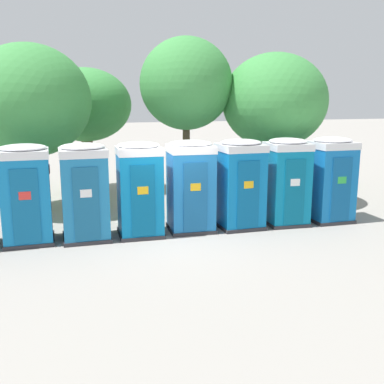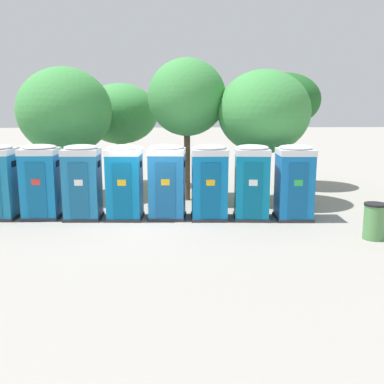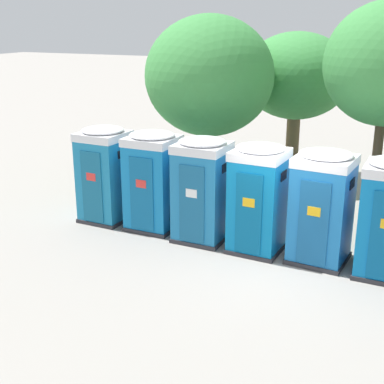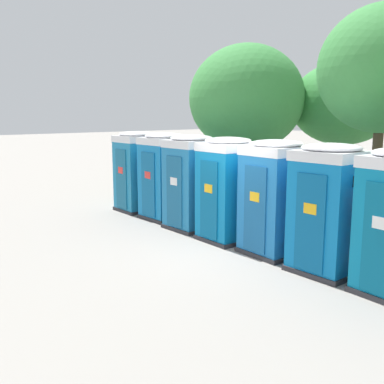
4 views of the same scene
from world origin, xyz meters
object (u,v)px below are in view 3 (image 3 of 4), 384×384
Objects in this scene: portapotty_3 at (258,198)px; street_tree_0 at (209,77)px; portapotty_0 at (105,174)px; street_tree_3 at (296,77)px; portapotty_2 at (202,189)px; portapotty_1 at (153,180)px; portapotty_4 at (322,206)px.

street_tree_0 is (-2.73, 3.55, 2.28)m from portapotty_3.
street_tree_3 reaches higher than portapotty_0.
street_tree_3 reaches higher than portapotty_2.
portapotty_4 is (4.30, -0.21, -0.00)m from portapotty_1.
street_tree_3 is at bearing 109.86° from portapotty_4.
portapotty_0 is 1.00× the size of portapotty_3.
portapotty_1 is 4.02m from street_tree_0.
portapotty_2 is at bearing -69.58° from street_tree_0.
portapotty_4 is at bearing -2.85° from portapotty_1.
portapotty_1 and portapotty_4 have the same top height.
portapotty_4 is (5.74, -0.21, -0.00)m from portapotty_0.
street_tree_3 is (-0.82, 6.28, 2.10)m from portapotty_3.
portapotty_1 is 6.72m from street_tree_3.
portapotty_1 is 0.48× the size of street_tree_0.
portapotty_4 is at bearing 1.00° from portapotty_3.
street_tree_3 reaches higher than portapotty_4.
portapotty_0 and portapotty_3 have the same top height.
street_tree_0 is (-1.29, 3.48, 2.28)m from portapotty_2.
street_tree_3 is (0.61, 6.21, 2.10)m from portapotty_2.
portapotty_1 and portapotty_3 have the same top height.
street_tree_0 is 1.11× the size of street_tree_3.
portapotty_2 is at bearing -3.18° from portapotty_0.
portapotty_0 is 1.00× the size of portapotty_1.
portapotty_0 and portapotty_1 have the same top height.
portapotty_0 is 0.48× the size of street_tree_0.
portapotty_0 is at bearing -115.36° from street_tree_0.
portapotty_0 is 1.00× the size of portapotty_2.
street_tree_3 is at bearing 84.38° from portapotty_2.
portapotty_0 is 1.44m from portapotty_1.
portapotty_4 is at bearing -0.92° from portapotty_2.
portapotty_1 is 2.87m from portapotty_3.
portapotty_4 is 0.53× the size of street_tree_3.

